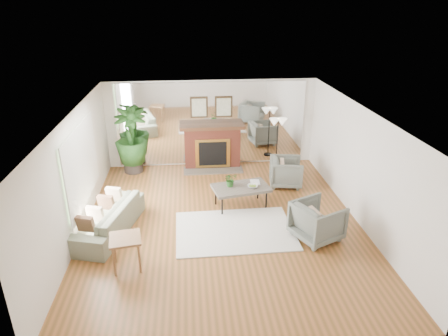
{
  "coord_description": "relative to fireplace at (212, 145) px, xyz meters",
  "views": [
    {
      "loc": [
        -0.68,
        -7.62,
        4.59
      ],
      "look_at": [
        0.09,
        0.6,
        1.07
      ],
      "focal_mm": 32.0,
      "sensor_mm": 36.0,
      "label": 1
    }
  ],
  "objects": [
    {
      "name": "ground",
      "position": [
        0.0,
        -3.26,
        -0.66
      ],
      "size": [
        7.0,
        7.0,
        0.0
      ],
      "primitive_type": "plane",
      "color": "brown",
      "rests_on": "ground"
    },
    {
      "name": "sofa",
      "position": [
        -2.44,
        -3.37,
        -0.35
      ],
      "size": [
        1.39,
        2.29,
        0.63
      ],
      "primitive_type": "imported",
      "rotation": [
        0.0,
        0.0,
        -1.84
      ],
      "color": "gray",
      "rests_on": "ground"
    },
    {
      "name": "wall_back",
      "position": [
        0.0,
        0.23,
        0.59
      ],
      "size": [
        6.0,
        0.02,
        2.5
      ],
      "primitive_type": "cube",
      "color": "white",
      "rests_on": "ground"
    },
    {
      "name": "mirror_panel",
      "position": [
        0.0,
        0.21,
        0.59
      ],
      "size": [
        5.4,
        0.04,
        2.4
      ],
      "primitive_type": "cube",
      "color": "silver",
      "rests_on": "wall_back"
    },
    {
      "name": "area_rug",
      "position": [
        0.23,
        -3.61,
        -0.65
      ],
      "size": [
        2.52,
        1.82,
        0.03
      ],
      "primitive_type": "cube",
      "rotation": [
        0.0,
        0.0,
        0.02
      ],
      "color": "silver",
      "rests_on": "ground"
    },
    {
      "name": "side_table",
      "position": [
        -1.88,
        -4.64,
        -0.13
      ],
      "size": [
        0.63,
        0.63,
        0.63
      ],
      "rotation": [
        0.0,
        0.0,
        0.15
      ],
      "color": "brown",
      "rests_on": "ground"
    },
    {
      "name": "armchair_front",
      "position": [
        1.88,
        -4.03,
        -0.26
      ],
      "size": [
        1.17,
        1.16,
        0.81
      ],
      "primitive_type": "imported",
      "rotation": [
        0.0,
        0.0,
        2.01
      ],
      "color": "slate",
      "rests_on": "ground"
    },
    {
      "name": "wall_right",
      "position": [
        2.99,
        -3.26,
        0.59
      ],
      "size": [
        0.02,
        7.0,
        2.5
      ],
      "primitive_type": "cube",
      "color": "white",
      "rests_on": "ground"
    },
    {
      "name": "coffee_table",
      "position": [
        0.5,
        -2.53,
        -0.18
      ],
      "size": [
        1.42,
        1.0,
        0.52
      ],
      "rotation": [
        0.0,
        0.0,
        0.2
      ],
      "color": "#574F45",
      "rests_on": "ground"
    },
    {
      "name": "book",
      "position": [
        0.76,
        -2.34,
        -0.13
      ],
      "size": [
        0.24,
        0.31,
        0.02
      ],
      "primitive_type": "imported",
      "rotation": [
        0.0,
        0.0,
        -0.06
      ],
      "color": "brown",
      "rests_on": "coffee_table"
    },
    {
      "name": "floor_lamp",
      "position": [
        1.82,
        -0.39,
        0.64
      ],
      "size": [
        0.5,
        0.28,
        1.53
      ],
      "color": "black",
      "rests_on": "ground"
    },
    {
      "name": "fireplace",
      "position": [
        0.0,
        0.0,
        0.0
      ],
      "size": [
        1.85,
        0.83,
        2.05
      ],
      "color": "maroon",
      "rests_on": "ground"
    },
    {
      "name": "potted_ficus",
      "position": [
        -2.27,
        -0.16,
        0.34
      ],
      "size": [
        1.07,
        1.07,
        1.87
      ],
      "color": "black",
      "rests_on": "ground"
    },
    {
      "name": "armchair_back",
      "position": [
        1.85,
        -1.46,
        -0.28
      ],
      "size": [
        0.95,
        0.93,
        0.76
      ],
      "primitive_type": "imported",
      "rotation": [
        0.0,
        0.0,
        1.41
      ],
      "color": "slate",
      "rests_on": "ground"
    },
    {
      "name": "fruit_bowl",
      "position": [
        0.77,
        -2.59,
        -0.11
      ],
      "size": [
        0.28,
        0.28,
        0.06
      ],
      "primitive_type": "imported",
      "rotation": [
        0.0,
        0.0,
        -0.19
      ],
      "color": "brown",
      "rests_on": "coffee_table"
    },
    {
      "name": "window_panel",
      "position": [
        -2.96,
        -2.86,
        0.69
      ],
      "size": [
        0.04,
        2.4,
        1.5
      ],
      "primitive_type": "cube",
      "color": "#B2E09E",
      "rests_on": "wall_left"
    },
    {
      "name": "wall_left",
      "position": [
        -2.99,
        -3.26,
        0.59
      ],
      "size": [
        0.02,
        7.0,
        2.5
      ],
      "primitive_type": "cube",
      "color": "white",
      "rests_on": "ground"
    },
    {
      "name": "tabletop_plant",
      "position": [
        0.26,
        -2.47,
        0.02
      ],
      "size": [
        0.36,
        0.33,
        0.33
      ],
      "primitive_type": "imported",
      "rotation": [
        0.0,
        0.0,
        0.31
      ],
      "color": "#265920",
      "rests_on": "coffee_table"
    }
  ]
}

